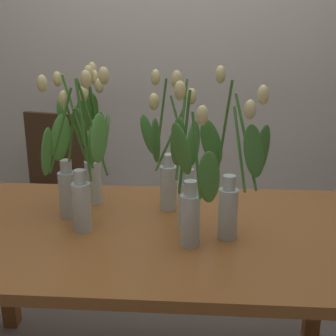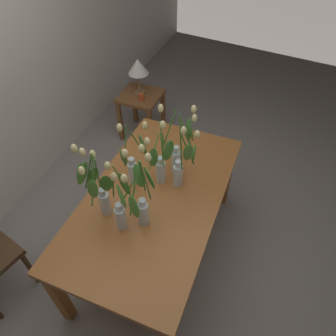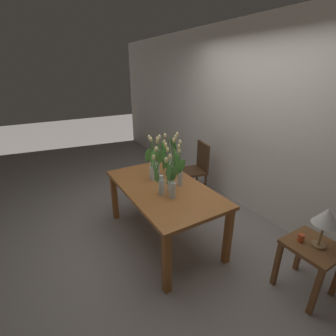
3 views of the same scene
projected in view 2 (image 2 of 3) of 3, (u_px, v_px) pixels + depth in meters
ground_plane at (157, 249)px, 2.69m from camera, size 18.00×18.00×0.00m
dining_table at (155, 203)px, 2.23m from camera, size 1.60×0.90×0.74m
tulip_vase_0 at (182, 167)px, 2.10m from camera, size 0.18×0.16×0.56m
tulip_vase_1 at (160, 165)px, 2.11m from camera, size 0.17×0.16×0.58m
tulip_vase_2 at (119, 206)px, 1.87m from camera, size 0.16×0.18×0.58m
tulip_vase_3 at (133, 164)px, 2.13m from camera, size 0.26×0.16×0.55m
tulip_vase_4 at (178, 148)px, 2.19m from camera, size 0.26×0.24×0.59m
tulip_vase_5 at (140, 199)px, 1.84m from camera, size 0.25×0.21×0.58m
tulip_vase_6 at (96, 189)px, 1.89m from camera, size 0.21×0.21×0.57m
side_table at (141, 104)px, 3.51m from camera, size 0.44×0.44×0.55m
table_lamp at (138, 67)px, 3.23m from camera, size 0.22×0.22×0.40m
pillar_candle at (142, 97)px, 3.32m from camera, size 0.06×0.06×0.07m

